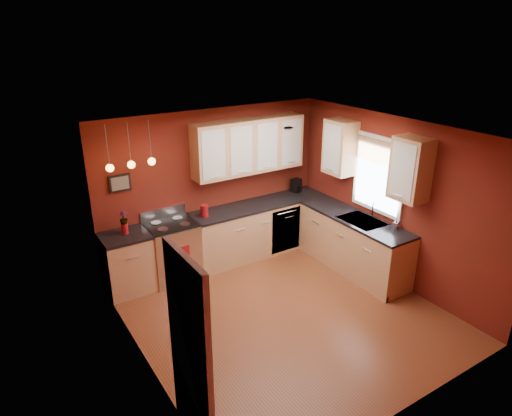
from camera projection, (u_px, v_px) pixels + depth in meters
floor at (285, 313)px, 6.50m from camera, size 4.20×4.20×0.00m
ceiling at (290, 134)px, 5.53m from camera, size 4.00×4.20×0.02m
wall_back at (213, 186)px, 7.66m from camera, size 4.00×0.02×2.60m
wall_front at (416, 309)px, 4.37m from camera, size 4.00×0.02×2.60m
wall_left at (140, 272)px, 5.02m from camera, size 0.02×4.20×2.60m
wall_right at (392, 201)px, 7.01m from camera, size 0.02×4.20×2.60m
base_cabinets_back_left at (128, 264)px, 6.92m from camera, size 0.70×0.60×0.90m
base_cabinets_back_right at (259, 229)px, 8.10m from camera, size 2.54×0.60×0.90m
base_cabinets_right at (353, 245)px, 7.53m from camera, size 0.60×2.10×0.90m
counter_back_left at (124, 236)px, 6.74m from camera, size 0.70×0.62×0.04m
counter_back_right at (259, 204)px, 7.93m from camera, size 2.54×0.62×0.04m
counter_right at (355, 218)px, 7.35m from camera, size 0.62×2.10×0.04m
gas_range at (173, 250)px, 7.27m from camera, size 0.76×0.64×1.11m
dishwasher_front at (286, 230)px, 8.06m from camera, size 0.60×0.02×0.80m
sink at (362, 222)px, 7.24m from camera, size 0.50×0.70×0.33m
window at (379, 173)px, 7.09m from camera, size 0.06×1.02×1.22m
door_left_wall at (190, 352)px, 4.20m from camera, size 0.12×0.82×2.05m
upper_cabinets_back at (249, 146)px, 7.57m from camera, size 2.00×0.35×0.90m
upper_cabinets_right at (373, 157)px, 6.93m from camera, size 0.35×1.95×0.90m
wall_picture at (120, 183)px, 6.74m from camera, size 0.32×0.03×0.26m
pendant_lights at (131, 164)px, 6.39m from camera, size 0.71×0.11×0.66m
red_canister at (204, 211)px, 7.34m from camera, size 0.13×0.13×0.20m
red_vase at (125, 228)px, 6.75m from camera, size 0.10×0.10×0.16m
flowers at (124, 218)px, 6.69m from camera, size 0.15×0.15×0.21m
coffee_maker at (296, 186)px, 8.42m from camera, size 0.20×0.19×0.25m
soap_pump at (396, 224)px, 6.90m from camera, size 0.09×0.09×0.16m
dish_towel at (182, 256)px, 7.01m from camera, size 0.24×0.02×0.32m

